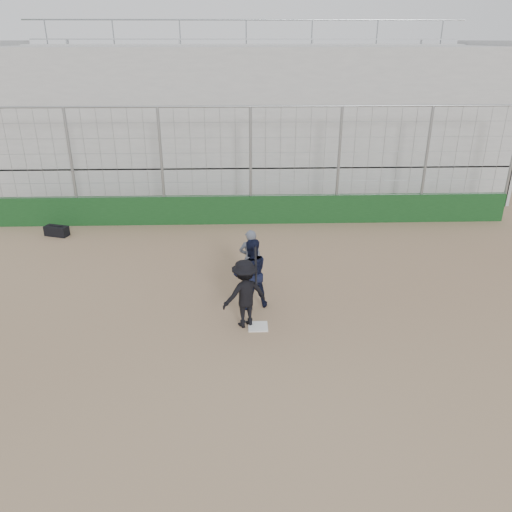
{
  "coord_description": "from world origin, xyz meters",
  "views": [
    {
      "loc": [
        -0.36,
        -9.72,
        5.99
      ],
      "look_at": [
        0.0,
        1.4,
        1.15
      ],
      "focal_mm": 35.0,
      "sensor_mm": 36.0,
      "label": 1
    }
  ],
  "objects_px": {
    "catcher_crouched": "(251,286)",
    "umpire": "(250,262)",
    "batter_at_plate": "(245,293)",
    "equipment_bag": "(57,231)"
  },
  "relations": [
    {
      "from": "catcher_crouched",
      "to": "umpire",
      "type": "height_order",
      "value": "umpire"
    },
    {
      "from": "batter_at_plate",
      "to": "catcher_crouched",
      "type": "relative_size",
      "value": 1.48
    },
    {
      "from": "catcher_crouched",
      "to": "umpire",
      "type": "bearing_deg",
      "value": 89.38
    },
    {
      "from": "catcher_crouched",
      "to": "equipment_bag",
      "type": "height_order",
      "value": "catcher_crouched"
    },
    {
      "from": "umpire",
      "to": "equipment_bag",
      "type": "bearing_deg",
      "value": -34.29
    },
    {
      "from": "batter_at_plate",
      "to": "equipment_bag",
      "type": "relative_size",
      "value": 2.11
    },
    {
      "from": "catcher_crouched",
      "to": "equipment_bag",
      "type": "bearing_deg",
      "value": 141.36
    },
    {
      "from": "umpire",
      "to": "batter_at_plate",
      "type": "bearing_deg",
      "value": 82.49
    },
    {
      "from": "catcher_crouched",
      "to": "umpire",
      "type": "relative_size",
      "value": 0.84
    },
    {
      "from": "umpire",
      "to": "equipment_bag",
      "type": "height_order",
      "value": "umpire"
    }
  ]
}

